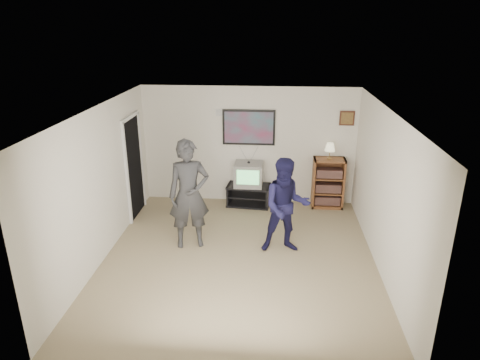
# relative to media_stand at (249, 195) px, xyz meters

# --- Properties ---
(room_shell) EXTENTS (4.51, 5.00, 2.51)m
(room_shell) POSITION_rel_media_stand_xyz_m (-0.02, -1.88, 1.02)
(room_shell) COLOR #8E7E5A
(room_shell) RESTS_ON ground
(media_stand) EXTENTS (0.95, 0.59, 0.45)m
(media_stand) POSITION_rel_media_stand_xyz_m (0.00, 0.00, 0.00)
(media_stand) COLOR black
(media_stand) RESTS_ON room_shell
(crt_television) EXTENTS (0.60, 0.51, 0.50)m
(crt_television) POSITION_rel_media_stand_xyz_m (-0.00, -0.00, 0.47)
(crt_television) COLOR gray
(crt_television) RESTS_ON media_stand
(bookshelf) EXTENTS (0.65, 0.37, 1.07)m
(bookshelf) POSITION_rel_media_stand_xyz_m (1.67, 0.05, 0.31)
(bookshelf) COLOR #5C2E1B
(bookshelf) RESTS_ON room_shell
(table_lamp) EXTENTS (0.21, 0.21, 0.34)m
(table_lamp) POSITION_rel_media_stand_xyz_m (1.66, 0.04, 1.01)
(table_lamp) COLOR beige
(table_lamp) RESTS_ON bookshelf
(person_tall) EXTENTS (0.80, 0.63, 1.92)m
(person_tall) POSITION_rel_media_stand_xyz_m (-0.91, -1.82, 0.73)
(person_tall) COLOR #2E2E30
(person_tall) RESTS_ON room_shell
(person_short) EXTENTS (0.88, 0.72, 1.66)m
(person_short) POSITION_rel_media_stand_xyz_m (0.74, -1.89, 0.61)
(person_short) COLOR #161438
(person_short) RESTS_ON room_shell
(controller_left) EXTENTS (0.07, 0.14, 0.04)m
(controller_left) POSITION_rel_media_stand_xyz_m (-0.94, -1.60, 1.04)
(controller_left) COLOR white
(controller_left) RESTS_ON person_tall
(controller_right) EXTENTS (0.06, 0.13, 0.04)m
(controller_right) POSITION_rel_media_stand_xyz_m (0.75, -1.62, 0.91)
(controller_right) COLOR white
(controller_right) RESTS_ON person_short
(poster) EXTENTS (1.10, 0.03, 0.75)m
(poster) POSITION_rel_media_stand_xyz_m (-0.02, 0.24, 1.42)
(poster) COLOR black
(poster) RESTS_ON room_shell
(air_vent) EXTENTS (0.28, 0.02, 0.14)m
(air_vent) POSITION_rel_media_stand_xyz_m (-0.57, 0.25, 1.72)
(air_vent) COLOR white
(air_vent) RESTS_ON room_shell
(small_picture) EXTENTS (0.30, 0.03, 0.30)m
(small_picture) POSITION_rel_media_stand_xyz_m (1.98, 0.25, 1.65)
(small_picture) COLOR #452216
(small_picture) RESTS_ON room_shell
(doorway) EXTENTS (0.03, 0.85, 2.00)m
(doorway) POSITION_rel_media_stand_xyz_m (-2.25, -0.63, 0.77)
(doorway) COLOR black
(doorway) RESTS_ON room_shell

